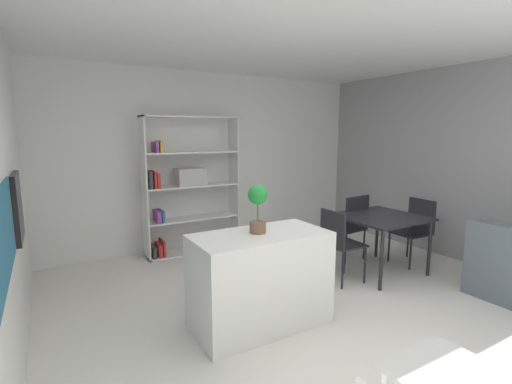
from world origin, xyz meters
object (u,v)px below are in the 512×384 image
Objects in this scene: dining_chair_far at (352,222)px; kitchen_island at (260,280)px; open_bookshelf at (186,187)px; dining_table at (380,222)px; dining_chair_island_side at (339,239)px; built_in_oven at (18,206)px; dining_chair_window_side at (416,226)px; potted_plant_on_island at (258,204)px; child_table at (443,383)px.

kitchen_island is at bearing 19.15° from dining_chair_far.
open_bookshelf is 2.53m from dining_chair_far.
open_bookshelf reaches higher than dining_chair_far.
dining_table is at bearing 85.09° from dining_chair_far.
kitchen_island is 2.51m from open_bookshelf.
dining_chair_far reaches higher than dining_chair_island_side.
dining_table is at bearing -88.55° from dining_chair_island_side.
dining_table is (4.00, -0.47, -0.53)m from built_in_oven.
kitchen_island is 2.83m from dining_chair_window_side.
dining_chair_far is at bearing -38.34° from open_bookshelf.
built_in_oven is 4.81m from dining_chair_window_side.
potted_plant_on_island is 0.75× the size of child_table.
potted_plant_on_island is 0.50× the size of dining_chair_island_side.
built_in_oven is 3.45m from child_table.
child_table is at bearing -83.55° from kitchen_island.
dining_chair_island_side is (-0.72, 0.00, -0.13)m from dining_table.
dining_chair_far is (1.88, 2.63, 0.15)m from child_table.
built_in_oven reaches higher than dining_table.
potted_plant_on_island is at bearing 96.55° from child_table.
dining_chair_window_side is at bearing 140.35° from dining_chair_far.
potted_plant_on_island is 0.50× the size of dining_chair_window_side.
dining_chair_far is (4.01, 0.04, -0.65)m from built_in_oven.
open_bookshelf is at bearing 86.92° from kitchen_island.
dining_chair_window_side is at bearing -88.63° from dining_chair_island_side.
child_table is (0.07, -4.17, -0.62)m from open_bookshelf.
dining_chair_window_side reaches higher than dining_table.
dining_chair_window_side is at bearing 39.04° from child_table.
open_bookshelf is 2.17× the size of dining_chair_far.
dining_chair_island_side is at bearing 61.47° from child_table.
dining_chair_island_side is (1.36, 0.35, -0.63)m from potted_plant_on_island.
kitchen_island reaches higher than dining_table.
dining_table is at bearing -46.61° from open_bookshelf.
potted_plant_on_island is at bearing -93.31° from open_bookshelf.
dining_table is 1.06× the size of dining_chair_far.
dining_table is at bearing -87.67° from dining_chair_window_side.
dining_chair_window_side is (2.67, -2.06, -0.50)m from open_bookshelf.
dining_chair_window_side reaches higher than child_table.
dining_chair_window_side is (2.81, 0.34, -0.65)m from potted_plant_on_island.
dining_chair_far is 1.05× the size of dining_chair_window_side.
dining_chair_far is at bearing -53.39° from dining_chair_island_side.
kitchen_island is 2.27m from dining_chair_far.
open_bookshelf is 2.85m from dining_table.
open_bookshelf is at bearing 86.69° from potted_plant_on_island.
child_table is (0.20, -1.74, -0.04)m from kitchen_island.
dining_chair_window_side is at bearing 7.65° from kitchen_island.
dining_chair_far is 0.89m from dining_chair_window_side.
dining_chair_island_side is (-0.73, -0.51, -0.01)m from dining_chair_far.
child_table is at bearing -48.25° from dining_chair_window_side.
kitchen_island is at bearing 96.45° from child_table.
built_in_oven is at bearing -142.53° from open_bookshelf.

